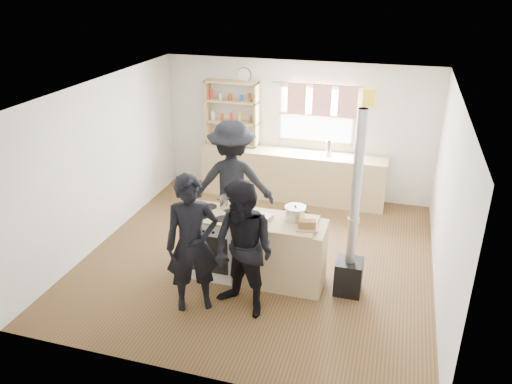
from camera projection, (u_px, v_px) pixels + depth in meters
ground at (259, 257)px, 7.50m from camera, size 5.00×5.00×0.01m
back_counter at (292, 175)px, 9.26m from camera, size 3.40×0.55×0.90m
shelving_unit at (232, 113)px, 9.24m from camera, size 1.00×0.28×1.20m
thermos at (329, 149)px, 8.85m from camera, size 0.10×0.10×0.27m
cooking_island at (258, 249)px, 6.79m from camera, size 1.97×0.64×0.93m
skillet_greens at (202, 212)px, 6.70m from camera, size 0.32×0.32×0.05m
roast_tray at (256, 217)px, 6.56m from camera, size 0.44×0.39×0.07m
stockpot_stove at (228, 202)px, 6.87m from camera, size 0.22×0.22×0.18m
stockpot_counter at (295, 213)px, 6.53m from camera, size 0.28×0.28×0.21m
bread_board at (307, 225)px, 6.31m from camera, size 0.32×0.26×0.12m
flue_heater at (351, 249)px, 6.41m from camera, size 0.35×0.35×2.50m
person_near_left at (192, 244)px, 6.04m from camera, size 0.78×0.69×1.79m
person_near_right at (244, 250)px, 5.96m from camera, size 1.04×0.94×1.74m
person_far at (232, 183)px, 7.59m from camera, size 1.40×1.02×1.95m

